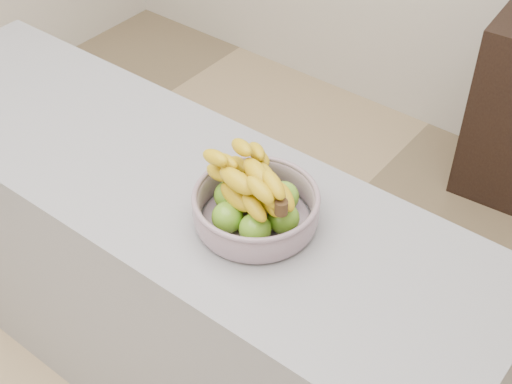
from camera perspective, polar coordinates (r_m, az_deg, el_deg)
counter at (r=2.26m, az=-6.57°, el=-7.09°), size 2.00×0.60×0.90m
fruit_bowl at (r=1.74m, az=-0.04°, el=-0.96°), size 0.31×0.31×0.19m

